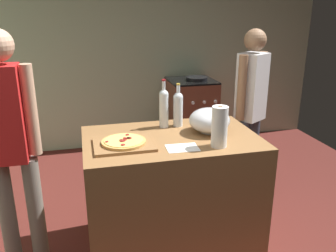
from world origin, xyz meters
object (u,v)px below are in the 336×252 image
Objects in this scene: wine_bottle_dark at (178,108)px; pizza at (124,142)px; person_in_red at (250,106)px; mixing_bowl at (209,120)px; paper_towel_roll at (219,127)px; person_in_stripes at (11,142)px; wine_bottle_green at (164,107)px; stove at (191,115)px.

pizza is at bearing -145.49° from wine_bottle_dark.
wine_bottle_dark is 0.83m from person_in_red.
paper_towel_roll is (-0.03, -0.28, 0.05)m from mixing_bowl.
wine_bottle_green is at bearing 12.73° from person_in_stripes.
mixing_bowl is 1.92m from stove.
paper_towel_roll is at bearing -10.24° from person_in_stripes.
paper_towel_roll is (0.61, -0.16, 0.11)m from pizza.
stove is (0.43, 1.80, -0.52)m from mixing_bowl.
mixing_bowl reaches higher than pizza.
person_in_stripes is at bearing 169.76° from paper_towel_roll.
pizza is 0.71m from person_in_stripes.
wine_bottle_dark is (-0.19, 0.20, 0.06)m from mixing_bowl.
stove is at bearing 96.36° from person_in_red.
person_in_red reaches higher than pizza.
person_in_red is at bearing 51.85° from paper_towel_roll.
wine_bottle_green is at bearing -114.46° from stove.
wine_bottle_green is 0.39× the size of stove.
mixing_bowl is 0.32× the size of stove.
wine_bottle_dark is at bearing -1.11° from wine_bottle_green.
mixing_bowl is 0.89× the size of wine_bottle_dark.
person_in_red is (0.15, -1.30, 0.46)m from stove.
person_in_stripes reaches higher than wine_bottle_green.
wine_bottle_green is (0.35, 0.32, 0.13)m from pizza.
wine_bottle_dark is (-0.15, 0.48, 0.01)m from paper_towel_roll.
mixing_bowl is 0.81× the size of wine_bottle_green.
paper_towel_roll is 1.35m from person_in_stripes.
person_in_stripes is (-1.17, -0.24, -0.09)m from wine_bottle_dark.
stove is at bearing 45.84° from person_in_stripes.
wine_bottle_green is at bearing 178.89° from wine_bottle_dark.
wine_bottle_green is at bearing -161.05° from person_in_red.
person_in_stripes is at bearing 173.55° from pizza.
person_in_stripes is (-0.71, 0.08, 0.03)m from pizza.
paper_towel_roll is at bearing -128.15° from person_in_red.
wine_bottle_green is 0.22× the size of person_in_stripes.
wine_bottle_dark is 1.81m from stove.
person_in_red is at bearing -83.64° from stove.
mixing_bowl is 0.36m from wine_bottle_green.
person_in_red is (0.87, 0.30, -0.13)m from wine_bottle_green.
paper_towel_roll is 0.83× the size of wine_bottle_dark.
wine_bottle_green is 1.86m from stove.
pizza is 2.25m from stove.
wine_bottle_dark is at bearing 11.45° from person_in_stripes.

